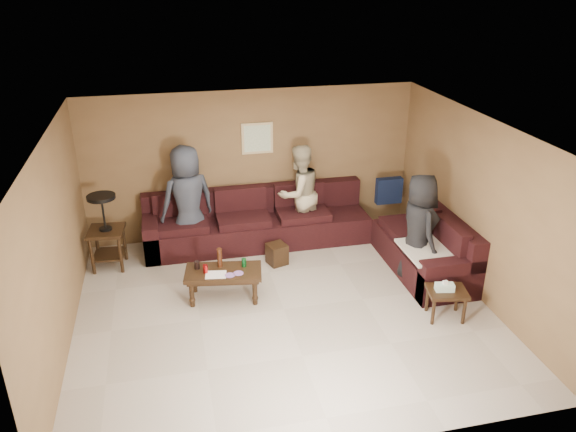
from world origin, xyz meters
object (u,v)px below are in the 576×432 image
at_px(sectional_sofa, 313,234).
at_px(end_table_left, 106,230).
at_px(person_left, 188,201).
at_px(waste_bin, 277,254).
at_px(person_right, 419,229).
at_px(side_table_right, 446,293).
at_px(coffee_table, 223,274).
at_px(person_middle, 299,193).

height_order(sectional_sofa, end_table_left, end_table_left).
bearing_deg(sectional_sofa, person_left, 165.76).
bearing_deg(waste_bin, person_right, -25.18).
relative_size(side_table_right, person_left, 0.32).
xyz_separation_m(coffee_table, person_middle, (1.47, 1.59, 0.46)).
relative_size(coffee_table, person_left, 0.63).
xyz_separation_m(sectional_sofa, person_left, (-1.93, 0.49, 0.57)).
distance_m(end_table_left, waste_bin, 2.63).
distance_m(sectional_sofa, waste_bin, 0.70).
bearing_deg(end_table_left, waste_bin, -10.67).
height_order(sectional_sofa, side_table_right, sectional_sofa).
distance_m(end_table_left, side_table_right, 5.04).
relative_size(end_table_left, waste_bin, 3.62).
xyz_separation_m(end_table_left, person_right, (4.46, -1.38, 0.20)).
relative_size(coffee_table, end_table_left, 0.94).
height_order(end_table_left, person_left, person_left).
distance_m(sectional_sofa, person_left, 2.07).
bearing_deg(person_left, sectional_sofa, 146.53).
bearing_deg(sectional_sofa, coffee_table, -146.45).
height_order(sectional_sofa, person_right, person_right).
bearing_deg(person_middle, sectional_sofa, 76.56).
relative_size(side_table_right, person_right, 0.35).
relative_size(side_table_right, waste_bin, 1.74).
relative_size(waste_bin, person_right, 0.20).
distance_m(side_table_right, person_right, 1.13).
bearing_deg(person_left, end_table_left, -8.39).
relative_size(sectional_sofa, side_table_right, 8.09).
xyz_separation_m(side_table_right, waste_bin, (-1.87, 1.93, -0.20)).
bearing_deg(side_table_right, person_right, 87.92).
relative_size(sectional_sofa, person_left, 2.59).
height_order(side_table_right, person_left, person_left).
xyz_separation_m(sectional_sofa, end_table_left, (-3.19, 0.25, 0.30)).
bearing_deg(person_middle, side_table_right, 92.28).
bearing_deg(person_right, sectional_sofa, 46.16).
height_order(side_table_right, person_middle, person_middle).
xyz_separation_m(side_table_right, person_right, (0.04, 1.04, 0.46)).
bearing_deg(side_table_right, sectional_sofa, 119.54).
relative_size(waste_bin, person_middle, 0.20).
bearing_deg(end_table_left, sectional_sofa, -4.43).
distance_m(end_table_left, person_left, 1.31).
height_order(person_middle, person_right, person_middle).
relative_size(end_table_left, person_middle, 0.72).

